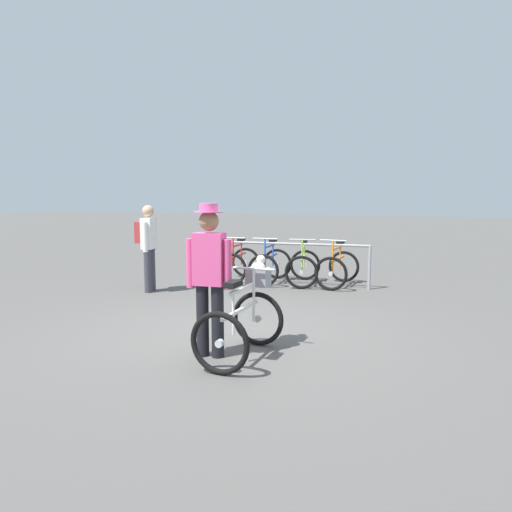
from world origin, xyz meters
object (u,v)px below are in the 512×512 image
at_px(racked_bike_red, 239,264).
at_px(racked_bike_lime, 303,267).
at_px(pedestrian_with_backpack, 148,243).
at_px(racked_bike_orange, 338,268).
at_px(featured_bicycle, 245,314).
at_px(person_with_featured_bike, 209,274).
at_px(racked_bike_blue, 270,265).

relative_size(racked_bike_red, racked_bike_lime, 0.98).
bearing_deg(racked_bike_red, pedestrian_with_backpack, -126.70).
bearing_deg(racked_bike_red, racked_bike_lime, 3.26).
bearing_deg(pedestrian_with_backpack, racked_bike_lime, 33.06).
height_order(racked_bike_orange, featured_bicycle, featured_bicycle).
xyz_separation_m(person_with_featured_bike, pedestrian_with_backpack, (-2.64, 2.89, -0.01)).
bearing_deg(featured_bicycle, racked_bike_orange, 86.09).
height_order(racked_bike_red, person_with_featured_bike, person_with_featured_bike).
height_order(racked_bike_orange, pedestrian_with_backpack, pedestrian_with_backpack).
xyz_separation_m(racked_bike_blue, person_with_featured_bike, (0.73, -4.54, 0.58)).
bearing_deg(racked_bike_blue, featured_bicycle, -75.99).
distance_m(person_with_featured_bike, pedestrian_with_backpack, 3.91).
relative_size(racked_bike_orange, person_with_featured_bike, 0.66).
xyz_separation_m(racked_bike_orange, pedestrian_with_backpack, (-3.30, -1.73, 0.57)).
bearing_deg(racked_bike_lime, racked_bike_red, -176.74).
bearing_deg(featured_bicycle, pedestrian_with_backpack, 137.66).
distance_m(racked_bike_lime, featured_bicycle, 4.44).
bearing_deg(racked_bike_blue, person_with_featured_bike, -80.81).
bearing_deg(pedestrian_with_backpack, racked_bike_red, 53.30).
relative_size(racked_bike_blue, racked_bike_orange, 0.97).
height_order(racked_bike_blue, featured_bicycle, featured_bicycle).
xyz_separation_m(racked_bike_orange, person_with_featured_bike, (-0.66, -4.62, 0.58)).
xyz_separation_m(racked_bike_red, pedestrian_with_backpack, (-1.20, -1.61, 0.57)).
xyz_separation_m(racked_bike_blue, racked_bike_orange, (1.40, 0.08, 0.00)).
distance_m(racked_bike_blue, person_with_featured_bike, 4.63).
relative_size(featured_bicycle, person_with_featured_bike, 0.71).
bearing_deg(racked_bike_lime, racked_bike_orange, 3.26).
bearing_deg(racked_bike_orange, featured_bicycle, -93.91).
relative_size(person_with_featured_bike, pedestrian_with_backpack, 1.05).
height_order(racked_bike_blue, person_with_featured_bike, person_with_featured_bike).
bearing_deg(racked_bike_red, racked_bike_orange, 3.26).
height_order(racked_bike_blue, pedestrian_with_backpack, pedestrian_with_backpack).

